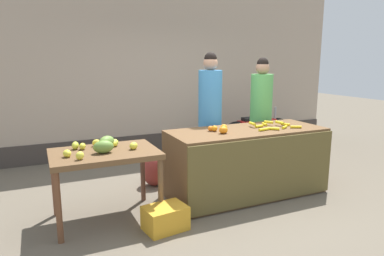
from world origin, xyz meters
TOP-DOWN VIEW (x-y plane):
  - ground_plane at (0.00, 0.00)m, footprint 24.00×24.00m
  - market_wall_back at (0.00, 2.70)m, footprint 8.20×0.23m
  - fruit_stall_counter at (0.37, -0.01)m, footprint 2.10×0.85m
  - side_table_wooden at (-1.49, 0.00)m, footprint 1.16×0.79m
  - banana_bunch_pile at (0.75, -0.04)m, footprint 0.64×0.45m
  - orange_pile at (-0.04, -0.02)m, footprint 0.24×0.28m
  - mango_papaya_pile at (-1.51, 0.05)m, footprint 0.83×0.59m
  - vendor_woman_blue_shirt at (0.16, 0.66)m, footprint 0.34×0.34m
  - vendor_woman_green_shirt at (1.07, 0.69)m, footprint 0.34×0.34m
  - parked_motorcycle at (1.74, 1.73)m, footprint 1.60×0.18m
  - produce_crate at (-0.98, -0.52)m, footprint 0.48×0.38m
  - produce_sack at (-0.67, 0.80)m, footprint 0.44×0.41m

SIDE VIEW (x-z plane):
  - ground_plane at x=0.00m, z-range 0.00..0.00m
  - produce_crate at x=-0.98m, z-range 0.00..0.26m
  - produce_sack at x=-0.67m, z-range 0.00..0.47m
  - parked_motorcycle at x=1.74m, z-range -0.04..0.84m
  - fruit_stall_counter at x=0.37m, z-range 0.00..0.89m
  - side_table_wooden at x=-1.49m, z-range 0.30..1.10m
  - mango_papaya_pile at x=-1.51m, z-range 0.79..0.93m
  - banana_bunch_pile at x=0.75m, z-range 0.89..0.95m
  - vendor_woman_green_shirt at x=1.07m, z-range 0.01..1.83m
  - orange_pile at x=-0.04m, z-range 0.89..0.98m
  - vendor_woman_blue_shirt at x=0.16m, z-range 0.01..1.91m
  - market_wall_back at x=0.00m, z-range -0.03..3.20m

